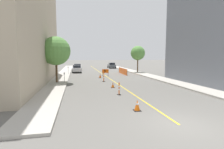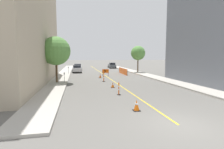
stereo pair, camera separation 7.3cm
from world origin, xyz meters
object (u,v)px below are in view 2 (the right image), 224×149
(street_tree_right_near, at_px, (138,53))
(delineator_post_front, at_px, (119,90))
(traffic_cone_nearest, at_px, (137,105))
(parking_meter_far_curb, at_px, (68,69))
(parked_car_curb_near, at_px, (77,69))
(parked_car_curb_far, at_px, (112,65))
(parking_meter_near_curb, at_px, (64,75))
(arrow_barricade_primary, at_px, (105,71))
(parked_car_curb_mid, at_px, (78,67))
(traffic_cone_third, at_px, (100,76))
(street_tree_left_near, at_px, (56,51))
(delineator_post_rear, at_px, (104,77))
(traffic_cone_second, at_px, (113,85))

(street_tree_right_near, bearing_deg, delineator_post_front, -114.32)
(traffic_cone_nearest, relative_size, parking_meter_far_curb, 0.52)
(parked_car_curb_near, bearing_deg, parked_car_curb_far, 48.59)
(parking_meter_near_curb, height_order, street_tree_right_near, street_tree_right_near)
(parking_meter_far_curb, distance_m, street_tree_right_near, 14.35)
(parked_car_curb_far, distance_m, parking_meter_far_curb, 19.21)
(traffic_cone_nearest, height_order, arrow_barricade_primary, arrow_barricade_primary)
(parked_car_curb_far, bearing_deg, street_tree_right_near, -79.27)
(parked_car_curb_near, bearing_deg, parked_car_curb_mid, 86.77)
(traffic_cone_third, relative_size, street_tree_left_near, 0.13)
(delineator_post_front, bearing_deg, parking_meter_far_curb, 105.13)
(traffic_cone_nearest, bearing_deg, parked_car_curb_mid, 95.82)
(traffic_cone_nearest, bearing_deg, parked_car_curb_far, 80.81)
(arrow_barricade_primary, bearing_deg, traffic_cone_third, -114.35)
(parked_car_curb_mid, bearing_deg, street_tree_right_near, -35.64)
(traffic_cone_third, distance_m, parked_car_curb_near, 10.87)
(parking_meter_near_curb, distance_m, street_tree_left_near, 3.19)
(parking_meter_far_curb, bearing_deg, traffic_cone_nearest, -77.65)
(delineator_post_rear, bearing_deg, street_tree_right_near, 51.35)
(delineator_post_rear, bearing_deg, street_tree_left_near, -176.36)
(traffic_cone_third, xyz_separation_m, parked_car_curb_near, (-3.61, 10.25, 0.44))
(parked_car_curb_far, bearing_deg, parking_meter_far_curb, -125.58)
(parked_car_curb_near, xyz_separation_m, street_tree_left_near, (-2.57, -14.79, 3.30))
(delineator_post_rear, xyz_separation_m, arrow_barricade_primary, (1.29, 6.40, 0.27))
(street_tree_left_near, distance_m, street_tree_right_near, 18.88)
(traffic_cone_second, bearing_deg, parked_car_curb_far, 78.72)
(traffic_cone_nearest, relative_size, street_tree_right_near, 0.13)
(delineator_post_rear, xyz_separation_m, parked_car_curb_mid, (-3.32, 20.40, 0.23))
(traffic_cone_third, distance_m, parked_car_curb_mid, 16.60)
(delineator_post_front, bearing_deg, parked_car_curb_mid, 96.70)
(traffic_cone_nearest, height_order, delineator_post_front, delineator_post_front)
(traffic_cone_second, xyz_separation_m, parked_car_curb_mid, (-3.59, 25.14, 0.50))
(parking_meter_far_curb, bearing_deg, traffic_cone_second, -70.87)
(parked_car_curb_near, relative_size, street_tree_left_near, 0.76)
(traffic_cone_nearest, bearing_deg, parking_meter_near_curb, 112.69)
(traffic_cone_third, relative_size, parked_car_curb_near, 0.17)
(parked_car_curb_near, bearing_deg, street_tree_left_near, -101.06)
(delineator_post_front, distance_m, parked_car_curb_far, 35.20)
(arrow_barricade_primary, xyz_separation_m, parking_meter_near_curb, (-6.45, -6.91, 0.21))
(delineator_post_front, xyz_separation_m, parking_meter_near_curb, (-5.22, 7.89, 0.57))
(delineator_post_rear, height_order, parking_meter_far_curb, parking_meter_far_curb)
(delineator_post_front, distance_m, delineator_post_rear, 8.40)
(arrow_barricade_primary, bearing_deg, traffic_cone_nearest, -89.47)
(parked_car_curb_near, xyz_separation_m, street_tree_right_near, (12.41, -3.30, 3.28))
(delineator_post_rear, relative_size, street_tree_right_near, 0.24)
(arrow_barricade_primary, bearing_deg, delineator_post_rear, -97.37)
(traffic_cone_nearest, xyz_separation_m, arrow_barricade_primary, (1.20, 19.47, 0.49))
(traffic_cone_second, relative_size, street_tree_left_near, 0.11)
(arrow_barricade_primary, relative_size, parking_meter_far_curb, 0.90)
(parking_meter_near_curb, height_order, street_tree_left_near, street_tree_left_near)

